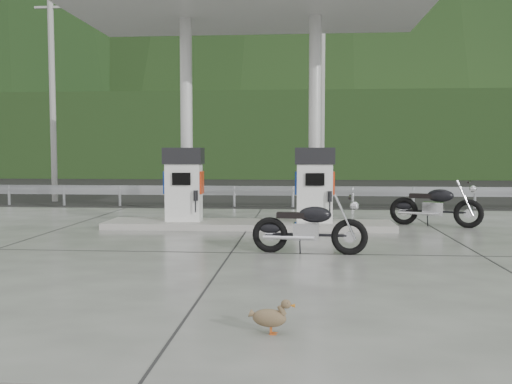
# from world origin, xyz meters

# --- Properties ---
(ground) EXTENTS (160.00, 160.00, 0.00)m
(ground) POSITION_xyz_m (0.00, 0.00, 0.00)
(ground) COLOR black
(ground) RESTS_ON ground
(forecourt_apron) EXTENTS (18.00, 14.00, 0.02)m
(forecourt_apron) POSITION_xyz_m (0.00, 0.00, 0.01)
(forecourt_apron) COLOR slate
(forecourt_apron) RESTS_ON ground
(pump_island) EXTENTS (7.00, 1.40, 0.15)m
(pump_island) POSITION_xyz_m (0.00, 2.50, 0.10)
(pump_island) COLOR gray
(pump_island) RESTS_ON forecourt_apron
(gas_pump_left) EXTENTS (0.95, 0.55, 1.80)m
(gas_pump_left) POSITION_xyz_m (-1.60, 2.50, 1.07)
(gas_pump_left) COLOR white
(gas_pump_left) RESTS_ON pump_island
(gas_pump_right) EXTENTS (0.95, 0.55, 1.80)m
(gas_pump_right) POSITION_xyz_m (1.60, 2.50, 1.07)
(gas_pump_right) COLOR white
(gas_pump_right) RESTS_ON pump_island
(canopy_column_left) EXTENTS (0.30, 0.30, 5.00)m
(canopy_column_left) POSITION_xyz_m (-1.60, 2.90, 2.67)
(canopy_column_left) COLOR silver
(canopy_column_left) RESTS_ON pump_island
(canopy_column_right) EXTENTS (0.30, 0.30, 5.00)m
(canopy_column_right) POSITION_xyz_m (1.60, 2.90, 2.67)
(canopy_column_right) COLOR silver
(canopy_column_right) RESTS_ON pump_island
(canopy_roof) EXTENTS (8.50, 5.00, 0.40)m
(canopy_roof) POSITION_xyz_m (0.00, 2.50, 5.37)
(canopy_roof) COLOR beige
(canopy_roof) RESTS_ON canopy_column_left
(guardrail) EXTENTS (26.00, 0.16, 1.42)m
(guardrail) POSITION_xyz_m (0.00, 8.00, 0.71)
(guardrail) COLOR #999DA0
(guardrail) RESTS_ON ground
(road) EXTENTS (60.00, 7.00, 0.01)m
(road) POSITION_xyz_m (0.00, 11.50, 0.00)
(road) COLOR black
(road) RESTS_ON ground
(utility_pole_a) EXTENTS (0.22, 0.22, 8.00)m
(utility_pole_a) POSITION_xyz_m (-8.00, 9.50, 4.00)
(utility_pole_a) COLOR gray
(utility_pole_a) RESTS_ON ground
(utility_pole_b) EXTENTS (0.22, 0.22, 8.00)m
(utility_pole_b) POSITION_xyz_m (2.00, 9.50, 4.00)
(utility_pole_b) COLOR gray
(utility_pole_b) RESTS_ON ground
(tree_band) EXTENTS (80.00, 6.00, 6.00)m
(tree_band) POSITION_xyz_m (0.00, 30.00, 3.00)
(tree_band) COLOR black
(tree_band) RESTS_ON ground
(forested_hills) EXTENTS (100.00, 40.00, 140.00)m
(forested_hills) POSITION_xyz_m (0.00, 60.00, 0.00)
(forested_hills) COLOR black
(forested_hills) RESTS_ON ground
(motorcycle_left) EXTENTS (2.02, 0.81, 0.93)m
(motorcycle_left) POSITION_xyz_m (1.43, -0.95, 0.49)
(motorcycle_left) COLOR black
(motorcycle_left) RESTS_ON forecourt_apron
(motorcycle_right) EXTENTS (2.21, 1.35, 1.00)m
(motorcycle_right) POSITION_xyz_m (4.62, 3.16, 0.52)
(motorcycle_right) COLOR black
(motorcycle_right) RESTS_ON forecourt_apron
(duck) EXTENTS (0.44, 0.18, 0.31)m
(duck) POSITION_xyz_m (0.96, -5.59, 0.17)
(duck) COLOR brown
(duck) RESTS_ON forecourt_apron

